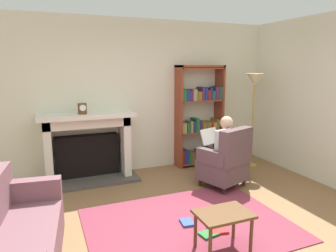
{
  "coord_description": "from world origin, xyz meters",
  "views": [
    {
      "loc": [
        -1.52,
        -2.76,
        1.89
      ],
      "look_at": [
        0.1,
        1.2,
        1.05
      ],
      "focal_mm": 32.78,
      "sensor_mm": 36.0,
      "label": 1
    }
  ],
  "objects_px": {
    "side_table": "(223,219)",
    "fireplace": "(88,145)",
    "sofa_floral": "(9,245)",
    "armchair_reading": "(226,161)",
    "seated_reader": "(220,148)",
    "bookshelf": "(199,118)",
    "floor_lamp": "(254,88)",
    "mantel_clock": "(82,109)"
  },
  "relations": [
    {
      "from": "bookshelf",
      "to": "armchair_reading",
      "type": "xyz_separation_m",
      "value": [
        -0.15,
        -1.19,
        -0.48
      ]
    },
    {
      "from": "sofa_floral",
      "to": "side_table",
      "type": "distance_m",
      "value": 2.03
    },
    {
      "from": "mantel_clock",
      "to": "fireplace",
      "type": "bearing_deg",
      "value": 56.98
    },
    {
      "from": "armchair_reading",
      "to": "side_table",
      "type": "relative_size",
      "value": 1.73
    },
    {
      "from": "mantel_clock",
      "to": "sofa_floral",
      "type": "relative_size",
      "value": 0.1
    },
    {
      "from": "mantel_clock",
      "to": "seated_reader",
      "type": "xyz_separation_m",
      "value": [
        1.97,
        -0.95,
        -0.61
      ]
    },
    {
      "from": "armchair_reading",
      "to": "sofa_floral",
      "type": "xyz_separation_m",
      "value": [
        -2.96,
        -1.07,
        -0.1
      ]
    },
    {
      "from": "fireplace",
      "to": "mantel_clock",
      "type": "xyz_separation_m",
      "value": [
        -0.07,
        -0.1,
        0.63
      ]
    },
    {
      "from": "fireplace",
      "to": "armchair_reading",
      "type": "height_order",
      "value": "fireplace"
    },
    {
      "from": "fireplace",
      "to": "floor_lamp",
      "type": "distance_m",
      "value": 3.14
    },
    {
      "from": "sofa_floral",
      "to": "side_table",
      "type": "xyz_separation_m",
      "value": [
        1.99,
        -0.38,
        0.04
      ]
    },
    {
      "from": "fireplace",
      "to": "armchair_reading",
      "type": "distance_m",
      "value": 2.27
    },
    {
      "from": "seated_reader",
      "to": "fireplace",
      "type": "bearing_deg",
      "value": -48.71
    },
    {
      "from": "fireplace",
      "to": "seated_reader",
      "type": "relative_size",
      "value": 1.37
    },
    {
      "from": "mantel_clock",
      "to": "sofa_floral",
      "type": "distance_m",
      "value": 2.49
    },
    {
      "from": "mantel_clock",
      "to": "armchair_reading",
      "type": "xyz_separation_m",
      "value": [
        2.01,
        -1.06,
        -0.8
      ]
    },
    {
      "from": "seated_reader",
      "to": "sofa_floral",
      "type": "distance_m",
      "value": 3.16
    },
    {
      "from": "fireplace",
      "to": "sofa_floral",
      "type": "relative_size",
      "value": 0.88
    },
    {
      "from": "seated_reader",
      "to": "floor_lamp",
      "type": "height_order",
      "value": "floor_lamp"
    },
    {
      "from": "seated_reader",
      "to": "floor_lamp",
      "type": "bearing_deg",
      "value": -170.07
    },
    {
      "from": "fireplace",
      "to": "bookshelf",
      "type": "distance_m",
      "value": 2.12
    },
    {
      "from": "seated_reader",
      "to": "sofa_floral",
      "type": "xyz_separation_m",
      "value": [
        -2.92,
        -1.18,
        -0.3
      ]
    },
    {
      "from": "sofa_floral",
      "to": "floor_lamp",
      "type": "relative_size",
      "value": 1.01
    },
    {
      "from": "side_table",
      "to": "fireplace",
      "type": "bearing_deg",
      "value": 110.68
    },
    {
      "from": "mantel_clock",
      "to": "side_table",
      "type": "xyz_separation_m",
      "value": [
        1.05,
        -2.51,
        -0.87
      ]
    },
    {
      "from": "armchair_reading",
      "to": "sofa_floral",
      "type": "relative_size",
      "value": 0.55
    },
    {
      "from": "armchair_reading",
      "to": "side_table",
      "type": "distance_m",
      "value": 1.74
    },
    {
      "from": "fireplace",
      "to": "side_table",
      "type": "height_order",
      "value": "fireplace"
    },
    {
      "from": "floor_lamp",
      "to": "side_table",
      "type": "bearing_deg",
      "value": -132.56
    },
    {
      "from": "armchair_reading",
      "to": "seated_reader",
      "type": "height_order",
      "value": "seated_reader"
    },
    {
      "from": "side_table",
      "to": "floor_lamp",
      "type": "relative_size",
      "value": 0.32
    },
    {
      "from": "bookshelf",
      "to": "side_table",
      "type": "relative_size",
      "value": 3.4
    },
    {
      "from": "bookshelf",
      "to": "sofa_floral",
      "type": "bearing_deg",
      "value": -143.98
    },
    {
      "from": "bookshelf",
      "to": "floor_lamp",
      "type": "bearing_deg",
      "value": -27.87
    },
    {
      "from": "fireplace",
      "to": "bookshelf",
      "type": "height_order",
      "value": "bookshelf"
    },
    {
      "from": "bookshelf",
      "to": "side_table",
      "type": "bearing_deg",
      "value": -112.9
    },
    {
      "from": "mantel_clock",
      "to": "armchair_reading",
      "type": "relative_size",
      "value": 0.18
    },
    {
      "from": "bookshelf",
      "to": "seated_reader",
      "type": "xyz_separation_m",
      "value": [
        -0.19,
        -1.08,
        -0.29
      ]
    },
    {
      "from": "mantel_clock",
      "to": "floor_lamp",
      "type": "distance_m",
      "value": 3.08
    },
    {
      "from": "armchair_reading",
      "to": "floor_lamp",
      "type": "relative_size",
      "value": 0.55
    },
    {
      "from": "seated_reader",
      "to": "side_table",
      "type": "height_order",
      "value": "seated_reader"
    },
    {
      "from": "mantel_clock",
      "to": "floor_lamp",
      "type": "relative_size",
      "value": 0.1
    }
  ]
}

